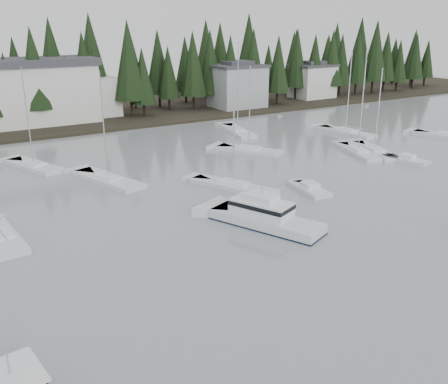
# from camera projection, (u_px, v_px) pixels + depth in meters

# --- Properties ---
(far_shore_land) EXTENTS (240.00, 54.00, 1.00)m
(far_shore_land) POSITION_uv_depth(u_px,v_px,m) (36.00, 112.00, 100.59)
(far_shore_land) COLOR black
(far_shore_land) RESTS_ON ground
(conifer_treeline) EXTENTS (200.00, 22.00, 20.00)m
(conifer_treeline) POSITION_uv_depth(u_px,v_px,m) (50.00, 120.00, 91.75)
(conifer_treeline) COLOR black
(conifer_treeline) RESTS_ON ground
(house_east_a) EXTENTS (10.60, 8.48, 9.25)m
(house_east_a) POSITION_uv_depth(u_px,v_px,m) (237.00, 85.00, 101.71)
(house_east_a) COLOR #999EA0
(house_east_a) RESTS_ON ground
(house_east_b) EXTENTS (9.54, 7.42, 8.25)m
(house_east_b) POSITION_uv_depth(u_px,v_px,m) (312.00, 80.00, 114.46)
(house_east_b) COLOR silver
(house_east_b) RESTS_ON ground
(harbor_inn) EXTENTS (29.50, 11.50, 10.90)m
(harbor_inn) POSITION_uv_depth(u_px,v_px,m) (34.00, 92.00, 85.46)
(harbor_inn) COLOR silver
(harbor_inn) RESTS_ON ground
(cabin_cruiser_center) EXTENTS (6.99, 10.87, 4.48)m
(cabin_cruiser_center) POSITION_uv_depth(u_px,v_px,m) (264.00, 218.00, 44.30)
(cabin_cruiser_center) COLOR silver
(cabin_cruiser_center) RESTS_ON ground
(sailboat_0) EXTENTS (5.91, 10.69, 11.98)m
(sailboat_0) POSITION_uv_depth(u_px,v_px,m) (374.00, 152.00, 69.25)
(sailboat_0) COLOR silver
(sailboat_0) RESTS_ON ground
(sailboat_1) EXTENTS (5.82, 9.93, 12.81)m
(sailboat_1) POSITION_uv_depth(u_px,v_px,m) (34.00, 167.00, 61.98)
(sailboat_1) COLOR silver
(sailboat_1) RESTS_ON ground
(sailboat_4) EXTENTS (7.13, 9.55, 12.25)m
(sailboat_4) POSITION_uv_depth(u_px,v_px,m) (249.00, 151.00, 69.59)
(sailboat_4) COLOR silver
(sailboat_4) RESTS_ON ground
(sailboat_7) EXTENTS (4.01, 10.65, 13.56)m
(sailboat_7) POSITION_uv_depth(u_px,v_px,m) (346.00, 133.00, 81.01)
(sailboat_7) COLOR silver
(sailboat_7) RESTS_ON ground
(sailboat_8) EXTENTS (3.49, 8.33, 13.41)m
(sailboat_8) POSITION_uv_depth(u_px,v_px,m) (0.00, 240.00, 41.31)
(sailboat_8) COLOR silver
(sailboat_8) RESTS_ON ground
(sailboat_9) EXTENTS (5.67, 10.89, 12.90)m
(sailboat_9) POSITION_uv_depth(u_px,v_px,m) (108.00, 181.00, 56.74)
(sailboat_9) COLOR silver
(sailboat_9) RESTS_ON ground
(sailboat_10) EXTENTS (5.17, 11.24, 14.90)m
(sailboat_10) POSITION_uv_depth(u_px,v_px,m) (238.00, 132.00, 81.76)
(sailboat_10) COLOR silver
(sailboat_10) RESTS_ON ground
(sailboat_11) EXTENTS (6.35, 10.39, 12.03)m
(sailboat_11) POSITION_uv_depth(u_px,v_px,m) (233.00, 188.00, 54.45)
(sailboat_11) COLOR silver
(sailboat_11) RESTS_ON ground
(sailboat_12) EXTENTS (5.42, 10.00, 14.57)m
(sailboat_12) POSITION_uv_depth(u_px,v_px,m) (358.00, 153.00, 68.72)
(sailboat_12) COLOR silver
(sailboat_12) RESTS_ON ground
(runabout_1) EXTENTS (3.02, 5.67, 1.42)m
(runabout_1) POSITION_uv_depth(u_px,v_px,m) (310.00, 190.00, 53.30)
(runabout_1) COLOR silver
(runabout_1) RESTS_ON ground
(runabout_2) EXTENTS (3.36, 5.77, 1.42)m
(runabout_2) POSITION_uv_depth(u_px,v_px,m) (407.00, 161.00, 64.51)
(runabout_2) COLOR silver
(runabout_2) RESTS_ON ground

